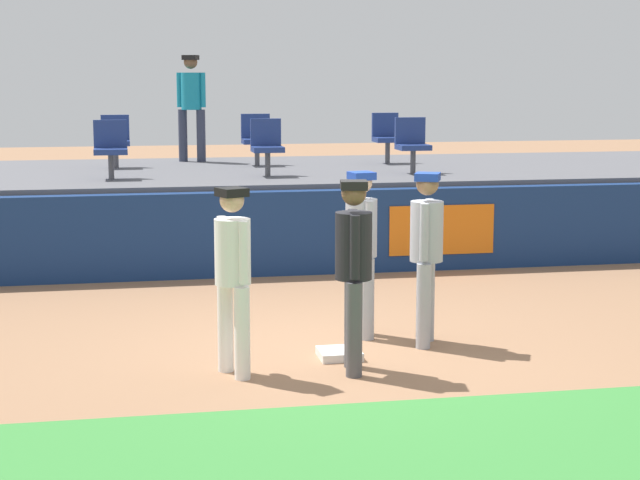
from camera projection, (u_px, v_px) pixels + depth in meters
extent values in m
plane|color=#936B4C|center=(345.00, 352.00, 10.44)|extent=(60.00, 60.00, 0.00)
cube|color=#388438|center=(434.00, 461.00, 7.52)|extent=(18.00, 2.80, 0.01)
cube|color=white|center=(339.00, 354.00, 10.23)|extent=(0.40, 0.40, 0.08)
cylinder|color=white|center=(225.00, 327.00, 9.72)|extent=(0.14, 0.14, 0.85)
cylinder|color=white|center=(242.00, 333.00, 9.47)|extent=(0.14, 0.14, 0.85)
cylinder|color=white|center=(233.00, 252.00, 9.48)|extent=(0.43, 0.43, 0.60)
sphere|color=tan|center=(232.00, 200.00, 9.41)|extent=(0.22, 0.22, 0.22)
cube|color=black|center=(232.00, 192.00, 9.40)|extent=(0.31, 0.31, 0.08)
cylinder|color=white|center=(222.00, 247.00, 9.64)|extent=(0.09, 0.09, 0.56)
cylinder|color=white|center=(244.00, 253.00, 9.32)|extent=(0.09, 0.09, 0.56)
ellipsoid|color=brown|center=(231.00, 271.00, 9.73)|extent=(0.19, 0.23, 0.28)
cylinder|color=#9EA3AD|center=(355.00, 293.00, 11.16)|extent=(0.14, 0.14, 0.85)
cylinder|color=#9EA3AD|center=(367.00, 299.00, 10.88)|extent=(0.14, 0.14, 0.85)
cylinder|color=#9EA3AD|center=(361.00, 228.00, 10.91)|extent=(0.39, 0.39, 0.60)
sphere|color=beige|center=(362.00, 183.00, 10.83)|extent=(0.22, 0.22, 0.22)
cube|color=#193899|center=(362.00, 176.00, 10.82)|extent=(0.28, 0.28, 0.08)
cylinder|color=#9EA3AD|center=(353.00, 223.00, 11.08)|extent=(0.09, 0.09, 0.56)
cylinder|color=#9EA3AD|center=(370.00, 229.00, 10.72)|extent=(0.09, 0.09, 0.56)
cylinder|color=#9EA3AD|center=(427.00, 300.00, 10.83)|extent=(0.15, 0.15, 0.86)
cylinder|color=#9EA3AD|center=(424.00, 306.00, 10.53)|extent=(0.15, 0.15, 0.86)
cylinder|color=#9EA3AD|center=(427.00, 231.00, 10.57)|extent=(0.44, 0.44, 0.61)
sphere|color=#8C6647|center=(427.00, 184.00, 10.49)|extent=(0.22, 0.22, 0.22)
cube|color=#193899|center=(428.00, 177.00, 10.48)|extent=(0.31, 0.31, 0.08)
cylinder|color=#9EA3AD|center=(429.00, 226.00, 10.76)|extent=(0.09, 0.09, 0.57)
cylinder|color=#9EA3AD|center=(424.00, 232.00, 10.37)|extent=(0.09, 0.09, 0.57)
cylinder|color=#4C4C51|center=(352.00, 322.00, 9.86)|extent=(0.15, 0.15, 0.87)
cylinder|color=#4C4C51|center=(354.00, 330.00, 9.55)|extent=(0.15, 0.15, 0.87)
cylinder|color=black|center=(354.00, 246.00, 9.58)|extent=(0.39, 0.39, 0.61)
sphere|color=brown|center=(354.00, 193.00, 9.51)|extent=(0.23, 0.23, 0.23)
cube|color=black|center=(354.00, 185.00, 9.50)|extent=(0.28, 0.28, 0.08)
cylinder|color=black|center=(352.00, 240.00, 9.78)|extent=(0.09, 0.09, 0.57)
cylinder|color=black|center=(355.00, 247.00, 9.38)|extent=(0.09, 0.09, 0.57)
cube|color=navy|center=(282.00, 233.00, 14.33)|extent=(18.00, 0.24, 1.15)
cube|color=orange|center=(442.00, 230.00, 14.63)|extent=(1.50, 0.02, 0.69)
cube|color=#59595E|center=(257.00, 207.00, 16.82)|extent=(18.00, 4.80, 1.21)
cylinder|color=#4C4C51|center=(111.00, 165.00, 15.11)|extent=(0.08, 0.08, 0.40)
cube|color=navy|center=(111.00, 151.00, 15.08)|extent=(0.47, 0.44, 0.08)
cube|color=navy|center=(110.00, 134.00, 15.23)|extent=(0.47, 0.06, 0.40)
cylinder|color=#4C4C51|center=(116.00, 156.00, 16.87)|extent=(0.08, 0.08, 0.40)
cube|color=navy|center=(116.00, 143.00, 16.84)|extent=(0.45, 0.44, 0.08)
cube|color=navy|center=(115.00, 127.00, 16.99)|extent=(0.45, 0.06, 0.40)
cylinder|color=#4C4C51|center=(257.00, 153.00, 17.29)|extent=(0.08, 0.08, 0.40)
cube|color=navy|center=(257.00, 141.00, 17.26)|extent=(0.47, 0.44, 0.08)
cube|color=navy|center=(255.00, 126.00, 17.41)|extent=(0.47, 0.06, 0.40)
cylinder|color=#4C4C51|center=(268.00, 163.00, 15.53)|extent=(0.08, 0.08, 0.40)
cube|color=navy|center=(268.00, 149.00, 15.50)|extent=(0.45, 0.44, 0.08)
cube|color=navy|center=(266.00, 132.00, 15.65)|extent=(0.45, 0.06, 0.40)
cylinder|color=#4C4C51|center=(388.00, 152.00, 17.70)|extent=(0.08, 0.08, 0.40)
cube|color=navy|center=(388.00, 140.00, 17.67)|extent=(0.45, 0.44, 0.08)
cube|color=navy|center=(385.00, 125.00, 17.82)|extent=(0.45, 0.06, 0.40)
cylinder|color=#4C4C51|center=(413.00, 160.00, 15.94)|extent=(0.08, 0.08, 0.40)
cube|color=navy|center=(413.00, 147.00, 15.91)|extent=(0.47, 0.44, 0.08)
cube|color=navy|center=(410.00, 131.00, 16.06)|extent=(0.47, 0.06, 0.40)
cylinder|color=#33384C|center=(201.00, 136.00, 18.02)|extent=(0.15, 0.15, 0.89)
cylinder|color=#33384C|center=(183.00, 136.00, 18.08)|extent=(0.15, 0.15, 0.89)
cylinder|color=teal|center=(191.00, 91.00, 17.93)|extent=(0.44, 0.44, 0.62)
sphere|color=brown|center=(191.00, 62.00, 17.85)|extent=(0.23, 0.23, 0.23)
cube|color=black|center=(190.00, 57.00, 17.84)|extent=(0.31, 0.31, 0.08)
cylinder|color=teal|center=(203.00, 90.00, 17.89)|extent=(0.09, 0.09, 0.58)
cylinder|color=teal|center=(179.00, 90.00, 17.96)|extent=(0.09, 0.09, 0.58)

